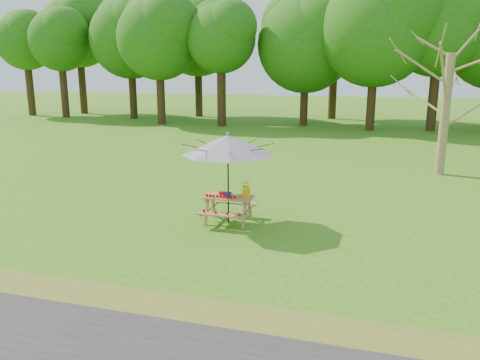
# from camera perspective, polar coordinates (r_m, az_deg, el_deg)

# --- Properties ---
(ground) EXTENTS (120.00, 120.00, 0.00)m
(ground) POSITION_cam_1_polar(r_m,az_deg,el_deg) (10.17, -4.34, -8.04)
(ground) COLOR #387516
(ground) RESTS_ON ground
(drygrass_strip) EXTENTS (120.00, 1.20, 0.01)m
(drygrass_strip) POSITION_cam_1_polar(r_m,az_deg,el_deg) (7.86, -11.78, -15.04)
(drygrass_strip) COLOR olive
(drygrass_strip) RESTS_ON ground
(picnic_table) EXTENTS (1.20, 1.32, 0.67)m
(picnic_table) POSITION_cam_1_polar(r_m,az_deg,el_deg) (11.57, -1.43, -3.64)
(picnic_table) COLOR #A17E48
(picnic_table) RESTS_ON ground
(patio_umbrella) EXTENTS (2.85, 2.85, 2.25)m
(patio_umbrella) POSITION_cam_1_polar(r_m,az_deg,el_deg) (11.20, -1.48, 4.33)
(patio_umbrella) COLOR black
(patio_umbrella) RESTS_ON ground
(produce_bins) EXTENTS (0.33, 0.40, 0.13)m
(produce_bins) POSITION_cam_1_polar(r_m,az_deg,el_deg) (11.50, -1.66, -1.69)
(produce_bins) COLOR red
(produce_bins) RESTS_ON picnic_table
(tomatoes_row) EXTENTS (0.77, 0.13, 0.07)m
(tomatoes_row) POSITION_cam_1_polar(r_m,az_deg,el_deg) (11.35, -2.44, -2.00)
(tomatoes_row) COLOR red
(tomatoes_row) RESTS_ON picnic_table
(flower_bucket) EXTENTS (0.29, 0.26, 0.44)m
(flower_bucket) POSITION_cam_1_polar(r_m,az_deg,el_deg) (11.37, 0.79, -0.92)
(flower_bucket) COLOR #FFB10D
(flower_bucket) RESTS_ON picnic_table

